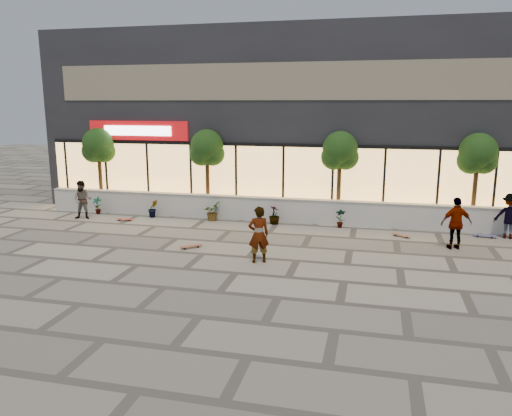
% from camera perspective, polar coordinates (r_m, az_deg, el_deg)
% --- Properties ---
extents(ground, '(80.00, 80.00, 0.00)m').
position_cam_1_polar(ground, '(15.34, -2.36, -7.44)').
color(ground, '#A19D8C').
rests_on(ground, ground).
extents(planter_wall, '(22.00, 0.42, 1.04)m').
position_cam_1_polar(planter_wall, '(21.78, 2.64, -0.17)').
color(planter_wall, silver).
rests_on(planter_wall, ground).
extents(retail_building, '(24.00, 9.17, 8.50)m').
position_cam_1_polar(retail_building, '(26.71, 4.97, 10.09)').
color(retail_building, '#242429').
rests_on(retail_building, ground).
extents(shrub_a, '(0.43, 0.29, 0.81)m').
position_cam_1_polar(shrub_a, '(24.34, -17.67, 0.27)').
color(shrub_a, '#163A12').
rests_on(shrub_a, ground).
extents(shrub_b, '(0.57, 0.57, 0.81)m').
position_cam_1_polar(shrub_b, '(23.03, -11.69, -0.05)').
color(shrub_b, '#163A12').
rests_on(shrub_b, ground).
extents(shrub_c, '(0.68, 0.77, 0.81)m').
position_cam_1_polar(shrub_c, '(22.00, -5.07, -0.40)').
color(shrub_c, '#163A12').
rests_on(shrub_c, ground).
extents(shrub_d, '(0.64, 0.64, 0.81)m').
position_cam_1_polar(shrub_d, '(21.29, 2.10, -0.78)').
color(shrub_d, '#163A12').
rests_on(shrub_d, ground).
extents(shrub_e, '(0.46, 0.35, 0.81)m').
position_cam_1_polar(shrub_e, '(20.94, 9.63, -1.16)').
color(shrub_e, '#163A12').
rests_on(shrub_e, ground).
extents(tree_west, '(1.60, 1.50, 3.92)m').
position_cam_1_polar(tree_west, '(25.30, -17.56, 6.62)').
color(tree_west, '#4D361B').
rests_on(tree_west, ground).
extents(tree_midwest, '(1.60, 1.50, 3.92)m').
position_cam_1_polar(tree_midwest, '(22.97, -5.62, 6.63)').
color(tree_midwest, '#4D361B').
rests_on(tree_midwest, ground).
extents(tree_mideast, '(1.60, 1.50, 3.92)m').
position_cam_1_polar(tree_mideast, '(21.77, 9.57, 6.23)').
color(tree_mideast, '#4D361B').
rests_on(tree_mideast, ground).
extents(tree_east, '(1.60, 1.50, 3.92)m').
position_cam_1_polar(tree_east, '(22.09, 24.01, 5.45)').
color(tree_east, '#4D361B').
rests_on(tree_east, ground).
extents(skater_center, '(0.80, 0.68, 1.86)m').
position_cam_1_polar(skater_center, '(16.07, 0.30, -3.06)').
color(skater_center, silver).
rests_on(skater_center, ground).
extents(skater_left, '(0.97, 0.84, 1.72)m').
position_cam_1_polar(skater_left, '(23.43, -19.19, 0.87)').
color(skater_left, '#8E7B5B').
rests_on(skater_left, ground).
extents(skater_right_near, '(1.17, 0.72, 1.86)m').
position_cam_1_polar(skater_right_near, '(18.91, 21.92, -1.64)').
color(skater_right_near, white).
rests_on(skater_right_near, ground).
extents(skater_right_far, '(1.28, 1.01, 1.74)m').
position_cam_1_polar(skater_right_far, '(21.27, 27.02, -0.83)').
color(skater_right_far, maroon).
rests_on(skater_right_far, ground).
extents(skateboard_center, '(0.75, 0.70, 0.10)m').
position_cam_1_polar(skateboard_center, '(17.98, -7.43, -4.33)').
color(skateboard_center, brown).
rests_on(skateboard_center, ground).
extents(skateboard_left, '(0.76, 0.26, 0.09)m').
position_cam_1_polar(skateboard_left, '(22.67, -14.81, -1.24)').
color(skateboard_left, red).
rests_on(skateboard_left, ground).
extents(skateboard_right_near, '(0.74, 0.53, 0.09)m').
position_cam_1_polar(skateboard_right_near, '(20.11, 16.25, -2.99)').
color(skateboard_right_near, '#975331').
rests_on(skateboard_right_near, ground).
extents(skateboard_right_far, '(0.84, 0.33, 0.10)m').
position_cam_1_polar(skateboard_right_far, '(21.16, 24.69, -2.86)').
color(skateboard_right_far, '#545194').
rests_on(skateboard_right_far, ground).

